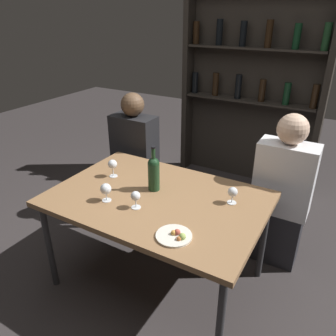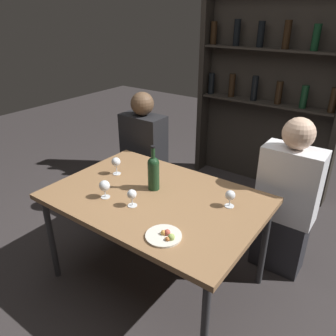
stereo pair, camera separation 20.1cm
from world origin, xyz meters
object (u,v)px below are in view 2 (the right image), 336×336
(wine_bottle, at_px, (153,171))
(wine_glass_0, at_px, (230,196))
(wine_glass_1, at_px, (116,162))
(food_plate_0, at_px, (165,236))
(wine_glass_2, at_px, (132,195))
(seated_person_left, at_px, (144,159))
(wine_glass_3, at_px, (104,186))
(seated_person_right, at_px, (286,203))

(wine_bottle, xyz_separation_m, wine_glass_0, (0.52, 0.10, -0.06))
(wine_glass_1, bearing_deg, food_plate_0, -28.45)
(wine_glass_1, xyz_separation_m, food_plate_0, (0.74, -0.40, -0.08))
(wine_bottle, relative_size, wine_glass_2, 2.77)
(wine_glass_1, height_order, wine_glass_2, wine_glass_1)
(wine_glass_2, bearing_deg, wine_bottle, 95.88)
(wine_glass_2, xyz_separation_m, seated_person_left, (-0.62, 0.86, -0.24))
(wine_glass_0, height_order, wine_glass_1, wine_glass_1)
(wine_glass_3, bearing_deg, wine_glass_0, 27.96)
(wine_glass_2, distance_m, wine_glass_3, 0.21)
(wine_glass_2, relative_size, seated_person_right, 0.09)
(seated_person_right, bearing_deg, wine_glass_3, -136.33)
(seated_person_left, bearing_deg, wine_glass_2, -54.13)
(wine_glass_0, distance_m, wine_glass_1, 0.89)
(wine_bottle, xyz_separation_m, food_plate_0, (0.38, -0.39, -0.12))
(wine_glass_1, xyz_separation_m, seated_person_right, (1.10, 0.59, -0.24))
(wine_glass_0, bearing_deg, wine_glass_1, -174.56)
(food_plate_0, relative_size, seated_person_right, 0.16)
(wine_glass_3, xyz_separation_m, food_plate_0, (0.56, -0.11, -0.07))
(wine_bottle, bearing_deg, seated_person_left, 134.42)
(wine_glass_0, xyz_separation_m, wine_glass_3, (-0.71, -0.38, 0.01))
(wine_glass_3, relative_size, food_plate_0, 0.61)
(wine_glass_2, bearing_deg, seated_person_right, 50.27)
(wine_glass_2, height_order, wine_glass_3, wine_glass_3)
(wine_glass_0, relative_size, wine_glass_2, 0.98)
(wine_bottle, bearing_deg, seated_person_right, 39.39)
(wine_bottle, distance_m, seated_person_left, 0.90)
(wine_glass_1, xyz_separation_m, wine_glass_2, (0.39, -0.27, -0.02))
(wine_bottle, height_order, wine_glass_3, wine_bottle)
(food_plate_0, distance_m, seated_person_right, 1.07)
(food_plate_0, height_order, seated_person_right, seated_person_right)
(wine_glass_1, distance_m, seated_person_right, 1.27)
(wine_bottle, bearing_deg, wine_glass_1, 177.64)
(wine_bottle, xyz_separation_m, wine_glass_1, (-0.36, 0.01, -0.04))
(wine_glass_0, bearing_deg, food_plate_0, -106.56)
(wine_glass_2, relative_size, wine_glass_3, 0.94)
(wine_glass_2, relative_size, seated_person_left, 0.10)
(food_plate_0, bearing_deg, wine_glass_3, 168.94)
(wine_glass_1, relative_size, seated_person_left, 0.11)
(wine_glass_2, height_order, seated_person_left, seated_person_left)
(wine_glass_1, height_order, wine_glass_3, wine_glass_1)
(wine_glass_0, relative_size, food_plate_0, 0.56)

